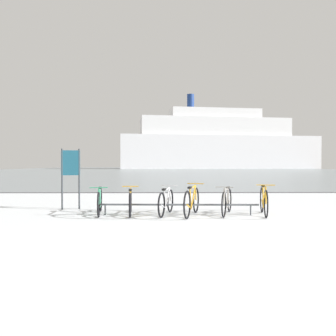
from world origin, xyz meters
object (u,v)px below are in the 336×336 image
object	(u,v)px
bicycle_1	(130,202)
bicycle_5	(264,201)
bicycle_3	(192,201)
info_sign	(71,169)
ferry_ship	(218,144)
bicycle_2	(166,202)
bicycle_4	(227,201)
bicycle_0	(100,201)

from	to	relation	value
bicycle_1	bicycle_5	size ratio (longest dim) A/B	0.97
bicycle_3	info_sign	distance (m)	3.86
bicycle_3	ferry_ship	distance (m)	84.45
bicycle_5	ferry_ship	world-z (taller)	ferry_ship
bicycle_2	bicycle_4	xyz separation A→B (m)	(1.64, 0.03, 0.01)
bicycle_0	bicycle_5	bearing A→B (deg)	-2.88
bicycle_0	bicycle_2	bearing A→B (deg)	-4.29
bicycle_3	info_sign	bearing A→B (deg)	160.71
bicycle_3	bicycle_5	xyz separation A→B (m)	(1.93, 0.05, 0.01)
bicycle_4	info_sign	distance (m)	4.72
bicycle_1	info_sign	size ratio (longest dim) A/B	0.88
bicycle_3	ferry_ship	bearing A→B (deg)	80.39
info_sign	bicycle_2	bearing A→B (deg)	-21.01
bicycle_3	bicycle_5	size ratio (longest dim) A/B	1.05
bicycle_1	bicycle_4	bearing A→B (deg)	0.57
bicycle_3	bicycle_4	bearing A→B (deg)	10.16
bicycle_2	ferry_ship	xyz separation A→B (m)	(14.74, 82.88, 6.48)
bicycle_3	bicycle_4	xyz separation A→B (m)	(0.96, 0.17, -0.02)
bicycle_0	bicycle_1	bearing A→B (deg)	-8.71
bicycle_3	bicycle_2	bearing A→B (deg)	168.36
bicycle_0	bicycle_1	size ratio (longest dim) A/B	1.08
bicycle_1	ferry_ship	xyz separation A→B (m)	(15.70, 82.88, 6.49)
bicycle_0	bicycle_3	distance (m)	2.50
bicycle_1	bicycle_3	size ratio (longest dim) A/B	0.93
bicycle_0	bicycle_4	xyz separation A→B (m)	(3.45, -0.10, 0.01)
bicycle_1	info_sign	xyz separation A→B (m)	(-1.91, 1.10, 0.89)
bicycle_3	bicycle_5	world-z (taller)	bicycle_5
bicycle_2	ferry_ship	size ratio (longest dim) A/B	0.03
bicycle_1	bicycle_5	world-z (taller)	bicycle_5
bicycle_5	info_sign	size ratio (longest dim) A/B	0.91
bicycle_0	bicycle_5	xyz separation A→B (m)	(4.42, -0.22, 0.03)
bicycle_4	ferry_ship	size ratio (longest dim) A/B	0.03
bicycle_4	info_sign	xyz separation A→B (m)	(-4.51, 1.07, 0.87)
bicycle_2	bicycle_0	bearing A→B (deg)	175.71
bicycle_4	info_sign	world-z (taller)	info_sign
bicycle_5	bicycle_1	bearing A→B (deg)	178.52
bicycle_3	bicycle_1	bearing A→B (deg)	174.92
bicycle_2	bicycle_1	bearing A→B (deg)	179.65
bicycle_2	ferry_ship	distance (m)	84.43
bicycle_4	ferry_ship	world-z (taller)	ferry_ship
bicycle_0	bicycle_1	xyz separation A→B (m)	(0.85, -0.13, -0.01)
bicycle_0	bicycle_3	bearing A→B (deg)	-6.33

